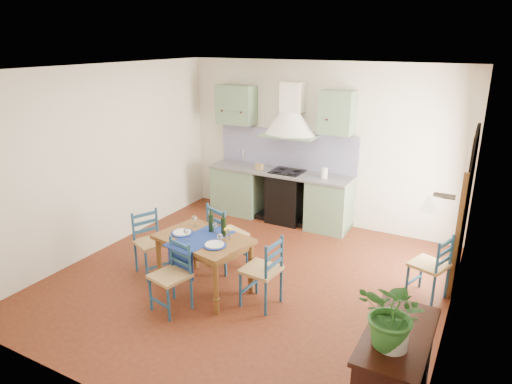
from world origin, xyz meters
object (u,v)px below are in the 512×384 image
chair_near (172,276)px  sideboard (393,377)px  dining_table (204,244)px  potted_plant (395,315)px

chair_near → sideboard: bearing=-11.6°
dining_table → potted_plant: 3.00m
dining_table → chair_near: (-0.08, -0.56, -0.21)m
potted_plant → sideboard: bearing=87.1°
sideboard → chair_near: bearing=168.4°
sideboard → potted_plant: (-0.01, -0.20, 0.71)m
chair_near → sideboard: 2.78m
dining_table → potted_plant: size_ratio=2.30×
dining_table → potted_plant: bearing=-26.5°
chair_near → sideboard: (2.72, -0.56, 0.06)m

